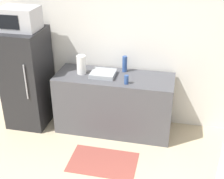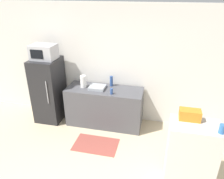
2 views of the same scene
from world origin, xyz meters
The scene contains 9 objects.
wall_back centered at (0.00, 2.82, 1.30)m, with size 8.00×0.06×2.60m, color white.
refrigerator centered at (-1.15, 2.40, 0.73)m, with size 0.57×0.69×1.46m.
microwave centered at (-1.15, 2.40, 1.61)m, with size 0.51×0.40×0.31m.
counter centered at (0.16, 2.45, 0.43)m, with size 1.66×0.62×0.86m, color #4C4C51.
sink_basin centered at (0.00, 2.44, 0.89)m, with size 0.34×0.30×0.06m, color #9EA3A8.
bottle_tall centered at (0.26, 2.65, 0.98)m, with size 0.07×0.07×0.23m, color #2D4C8C.
bottle_short centered at (0.36, 2.26, 0.92)m, with size 0.06×0.06×0.12m, color #2D4C8C.
paper_towel_roll centered at (-0.32, 2.45, 1.00)m, with size 0.13×0.13×0.27m, color white.
kitchen_rug centered at (0.18, 1.65, 0.00)m, with size 0.87×0.56×0.01m, color #99473D.
Camera 1 is at (0.97, -1.40, 2.69)m, focal length 50.00 mm.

